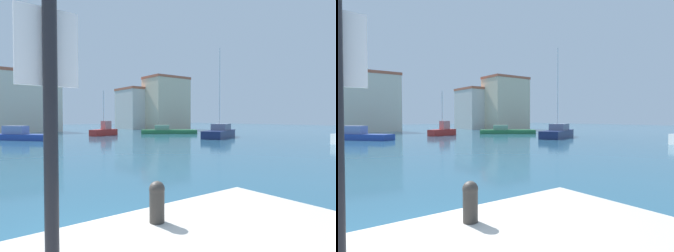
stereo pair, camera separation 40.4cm
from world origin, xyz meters
TOP-DOWN VIEW (x-y plane):
  - water at (15.00, 20.00)m, footprint 160.00×160.00m
  - mooring_bollard at (0.22, -1.31)m, footprint 0.23×0.23m
  - sailboat_navy_outer_mooring at (24.40, 19.40)m, footprint 7.77×5.48m
  - motorboat_green_distant_east at (24.59, 30.28)m, footprint 8.33×6.88m
  - sailboat_red_behind_lamppost at (14.71, 31.89)m, footprint 4.47×2.82m
  - motorboat_blue_far_right at (4.05, 30.06)m, footprint 5.98×6.64m
  - yacht_club at (8.41, 49.78)m, footprint 10.68×6.21m
  - waterfront_apartments at (30.67, 49.79)m, footprint 6.71×8.21m
  - warehouse_block at (34.73, 44.11)m, footprint 8.74×6.35m

SIDE VIEW (x-z plane):
  - water at x=15.00m, z-range 0.00..0.00m
  - motorboat_green_distant_east at x=24.59m, z-range -0.25..1.07m
  - motorboat_blue_far_right at x=4.05m, z-range -0.27..1.29m
  - sailboat_red_behind_lamppost at x=14.71m, z-range -2.41..3.76m
  - sailboat_navy_outer_mooring at x=24.40m, z-range -4.85..6.20m
  - mooring_bollard at x=0.22m, z-range 0.97..1.57m
  - waterfront_apartments at x=30.67m, z-range 0.01..8.98m
  - yacht_club at x=8.41m, z-range 0.01..10.52m
  - warehouse_block at x=34.73m, z-range 0.01..11.19m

